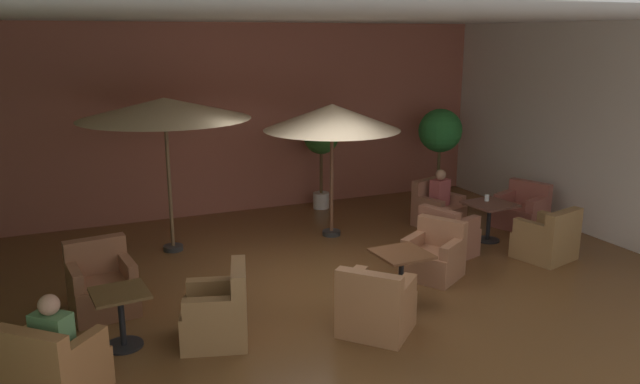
{
  "coord_description": "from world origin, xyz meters",
  "views": [
    {
      "loc": [
        -3.43,
        -7.54,
        3.44
      ],
      "look_at": [
        0.0,
        0.41,
        1.22
      ],
      "focal_mm": 34.56,
      "sensor_mm": 36.0,
      "label": 1
    }
  ],
  "objects_px": {
    "armchair_mid_center_north": "(376,307)",
    "patron_by_window": "(52,330)",
    "armchair_front_left_south": "(522,211)",
    "potted_tree_left_corner": "(440,135)",
    "armchair_mid_center_east": "(434,257)",
    "iced_drink_cup": "(487,198)",
    "cafe_table_front_left": "(489,212)",
    "armchair_front_right_north": "(218,314)",
    "patron_blue_shirt": "(440,189)",
    "cafe_table_front_right": "(121,309)",
    "patio_umbrella_tall_red": "(165,109)",
    "cafe_table_mid_center": "(401,263)",
    "armchair_front_left_west": "(437,210)",
    "patio_umbrella_center_beige": "(332,118)",
    "armchair_front_left_east": "(547,240)",
    "armchair_front_right_east": "(102,287)",
    "potted_tree_mid_left": "(321,143)",
    "armchair_front_right_south": "(53,369)",
    "armchair_front_left_north": "(448,236)"
  },
  "relations": [
    {
      "from": "armchair_front_left_north",
      "to": "patio_umbrella_tall_red",
      "type": "distance_m",
      "value": 4.9
    },
    {
      "from": "iced_drink_cup",
      "to": "cafe_table_front_right",
      "type": "bearing_deg",
      "value": -166.27
    },
    {
      "from": "patio_umbrella_center_beige",
      "to": "potted_tree_left_corner",
      "type": "relative_size",
      "value": 1.17
    },
    {
      "from": "cafe_table_front_left",
      "to": "patron_blue_shirt",
      "type": "height_order",
      "value": "patron_blue_shirt"
    },
    {
      "from": "armchair_front_right_north",
      "to": "patio_umbrella_center_beige",
      "type": "height_order",
      "value": "patio_umbrella_center_beige"
    },
    {
      "from": "patron_blue_shirt",
      "to": "armchair_mid_center_east",
      "type": "bearing_deg",
      "value": -125.58
    },
    {
      "from": "armchair_front_left_north",
      "to": "cafe_table_front_left",
      "type": "bearing_deg",
      "value": 17.32
    },
    {
      "from": "armchair_mid_center_east",
      "to": "iced_drink_cup",
      "type": "distance_m",
      "value": 2.17
    },
    {
      "from": "potted_tree_mid_left",
      "to": "iced_drink_cup",
      "type": "xyz_separation_m",
      "value": [
        1.85,
        -2.89,
        -0.63
      ]
    },
    {
      "from": "cafe_table_mid_center",
      "to": "potted_tree_left_corner",
      "type": "xyz_separation_m",
      "value": [
        3.19,
        3.9,
        0.93
      ]
    },
    {
      "from": "potted_tree_left_corner",
      "to": "iced_drink_cup",
      "type": "height_order",
      "value": "potted_tree_left_corner"
    },
    {
      "from": "patron_by_window",
      "to": "patron_blue_shirt",
      "type": "bearing_deg",
      "value": 25.82
    },
    {
      "from": "armchair_front_right_north",
      "to": "armchair_front_right_south",
      "type": "relative_size",
      "value": 0.86
    },
    {
      "from": "armchair_front_left_east",
      "to": "patron_blue_shirt",
      "type": "xyz_separation_m",
      "value": [
        -0.59,
        2.12,
        0.39
      ]
    },
    {
      "from": "cafe_table_front_right",
      "to": "armchair_front_right_south",
      "type": "height_order",
      "value": "armchair_front_right_south"
    },
    {
      "from": "armchair_front_left_north",
      "to": "armchair_front_right_south",
      "type": "bearing_deg",
      "value": -162.53
    },
    {
      "from": "patio_umbrella_center_beige",
      "to": "iced_drink_cup",
      "type": "xyz_separation_m",
      "value": [
        2.38,
        -1.21,
        -1.36
      ]
    },
    {
      "from": "patio_umbrella_tall_red",
      "to": "patio_umbrella_center_beige",
      "type": "relative_size",
      "value": 1.15
    },
    {
      "from": "patio_umbrella_tall_red",
      "to": "cafe_table_mid_center",
      "type": "bearing_deg",
      "value": -52.63
    },
    {
      "from": "cafe_table_mid_center",
      "to": "armchair_front_right_south",
      "type": "bearing_deg",
      "value": -171.45
    },
    {
      "from": "patio_umbrella_center_beige",
      "to": "patron_blue_shirt",
      "type": "distance_m",
      "value": 2.48
    },
    {
      "from": "armchair_mid_center_north",
      "to": "patron_by_window",
      "type": "height_order",
      "value": "patron_by_window"
    },
    {
      "from": "armchair_front_left_west",
      "to": "armchair_mid_center_east",
      "type": "bearing_deg",
      "value": -124.72
    },
    {
      "from": "armchair_front_left_south",
      "to": "potted_tree_left_corner",
      "type": "relative_size",
      "value": 0.5
    },
    {
      "from": "armchair_front_left_south",
      "to": "cafe_table_mid_center",
      "type": "distance_m",
      "value": 4.16
    },
    {
      "from": "armchair_front_left_south",
      "to": "potted_tree_left_corner",
      "type": "xyz_separation_m",
      "value": [
        -0.5,
        1.99,
        1.15
      ]
    },
    {
      "from": "armchair_mid_center_north",
      "to": "patron_by_window",
      "type": "bearing_deg",
      "value": 178.74
    },
    {
      "from": "potted_tree_mid_left",
      "to": "iced_drink_cup",
      "type": "bearing_deg",
      "value": -57.4
    },
    {
      "from": "patron_blue_shirt",
      "to": "cafe_table_front_right",
      "type": "bearing_deg",
      "value": -157.62
    },
    {
      "from": "armchair_front_left_east",
      "to": "cafe_table_mid_center",
      "type": "distance_m",
      "value": 2.95
    },
    {
      "from": "iced_drink_cup",
      "to": "potted_tree_left_corner",
      "type": "bearing_deg",
      "value": 77.04
    },
    {
      "from": "armchair_front_right_north",
      "to": "patio_umbrella_tall_red",
      "type": "distance_m",
      "value": 3.88
    },
    {
      "from": "armchair_front_left_north",
      "to": "armchair_front_left_west",
      "type": "height_order",
      "value": "armchair_front_left_west"
    },
    {
      "from": "armchair_mid_center_north",
      "to": "armchair_front_left_west",
      "type": "bearing_deg",
      "value": 47.1
    },
    {
      "from": "armchair_front_right_south",
      "to": "armchair_mid_center_north",
      "type": "bearing_deg",
      "value": -0.79
    },
    {
      "from": "armchair_mid_center_east",
      "to": "iced_drink_cup",
      "type": "bearing_deg",
      "value": 32.15
    },
    {
      "from": "armchair_mid_center_north",
      "to": "potted_tree_left_corner",
      "type": "bearing_deg",
      "value": 49.34
    },
    {
      "from": "cafe_table_front_right",
      "to": "potted_tree_left_corner",
      "type": "relative_size",
      "value": 0.34
    },
    {
      "from": "armchair_front_left_east",
      "to": "patio_umbrella_center_beige",
      "type": "distance_m",
      "value": 3.99
    },
    {
      "from": "cafe_table_mid_center",
      "to": "armchair_front_left_west",
      "type": "bearing_deg",
      "value": 48.46
    },
    {
      "from": "armchair_mid_center_north",
      "to": "armchair_front_right_south",
      "type": "bearing_deg",
      "value": 179.21
    },
    {
      "from": "armchair_front_right_east",
      "to": "cafe_table_mid_center",
      "type": "xyz_separation_m",
      "value": [
        3.67,
        -1.22,
        0.2
      ]
    },
    {
      "from": "armchair_front_left_east",
      "to": "armchair_front_right_east",
      "type": "relative_size",
      "value": 1.04
    },
    {
      "from": "cafe_table_front_right",
      "to": "armchair_front_right_east",
      "type": "bearing_deg",
      "value": 97.0
    },
    {
      "from": "armchair_mid_center_north",
      "to": "patron_blue_shirt",
      "type": "bearing_deg",
      "value": 46.58
    },
    {
      "from": "armchair_mid_center_north",
      "to": "patio_umbrella_tall_red",
      "type": "relative_size",
      "value": 0.4
    },
    {
      "from": "armchair_front_left_south",
      "to": "patio_umbrella_center_beige",
      "type": "xyz_separation_m",
      "value": [
        -3.4,
        0.96,
        1.78
      ]
    },
    {
      "from": "armchair_front_left_east",
      "to": "armchair_mid_center_east",
      "type": "height_order",
      "value": "armchair_front_left_east"
    },
    {
      "from": "iced_drink_cup",
      "to": "armchair_front_right_east",
      "type": "bearing_deg",
      "value": -175.96
    },
    {
      "from": "cafe_table_front_left",
      "to": "armchair_front_right_north",
      "type": "relative_size",
      "value": 0.87
    }
  ]
}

